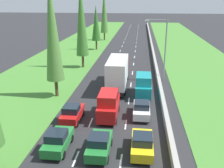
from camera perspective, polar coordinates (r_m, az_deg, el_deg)
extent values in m
plane|color=#28282B|center=(62.33, 3.71, 7.96)|extent=(300.00, 300.00, 0.00)
cube|color=#478433|center=(64.17, -7.75, 8.16)|extent=(14.00, 140.00, 0.04)
cube|color=#478433|center=(63.31, 16.91, 7.37)|extent=(14.00, 140.00, 0.04)
cube|color=#9E9B93|center=(62.25, 9.02, 8.15)|extent=(0.44, 120.00, 0.85)
cube|color=white|center=(20.50, -8.19, -16.33)|extent=(0.14, 2.00, 0.01)
cube|color=white|center=(25.50, -4.84, -8.65)|extent=(0.14, 2.00, 0.01)
cube|color=white|center=(30.85, -2.70, -3.54)|extent=(0.14, 2.00, 0.01)
cube|color=white|center=(36.41, -1.22, 0.03)|extent=(0.14, 2.00, 0.01)
cube|color=white|center=(42.09, -0.14, 2.65)|extent=(0.14, 2.00, 0.01)
cube|color=white|center=(47.84, 0.69, 4.65)|extent=(0.14, 2.00, 0.01)
cube|color=white|center=(53.65, 1.34, 6.21)|extent=(0.14, 2.00, 0.01)
cube|color=white|center=(59.50, 1.87, 7.47)|extent=(0.14, 2.00, 0.01)
cube|color=white|center=(65.38, 2.30, 8.50)|extent=(0.14, 2.00, 0.01)
cube|color=white|center=(71.27, 2.67, 9.36)|extent=(0.14, 2.00, 0.01)
cube|color=white|center=(77.19, 2.98, 10.09)|extent=(0.14, 2.00, 0.01)
cube|color=white|center=(83.11, 3.24, 10.71)|extent=(0.14, 2.00, 0.01)
cube|color=white|center=(89.05, 3.48, 11.25)|extent=(0.14, 2.00, 0.01)
cube|color=white|center=(94.99, 3.68, 11.72)|extent=(0.14, 2.00, 0.01)
cube|color=white|center=(100.94, 3.86, 12.14)|extent=(0.14, 2.00, 0.01)
cube|color=white|center=(106.89, 4.02, 12.51)|extent=(0.14, 2.00, 0.01)
cube|color=white|center=(112.85, 4.17, 12.84)|extent=(0.14, 2.00, 0.01)
cube|color=white|center=(118.82, 4.30, 13.14)|extent=(0.14, 2.00, 0.01)
cube|color=white|center=(20.00, 2.03, -17.13)|extent=(0.14, 2.00, 0.01)
cube|color=white|center=(25.10, 3.12, -9.09)|extent=(0.14, 2.00, 0.01)
cube|color=white|center=(30.52, 3.81, -3.82)|extent=(0.14, 2.00, 0.01)
cube|color=white|center=(36.13, 4.29, -0.17)|extent=(0.14, 2.00, 0.01)
cube|color=white|center=(41.84, 4.63, 2.49)|extent=(0.14, 2.00, 0.01)
cube|color=white|center=(47.63, 4.89, 4.51)|extent=(0.14, 2.00, 0.01)
cube|color=white|center=(53.46, 5.10, 6.10)|extent=(0.14, 2.00, 0.01)
cube|color=white|center=(59.33, 5.27, 7.36)|extent=(0.14, 2.00, 0.01)
cube|color=white|center=(65.22, 5.40, 8.41)|extent=(0.14, 2.00, 0.01)
cube|color=white|center=(71.13, 5.52, 9.27)|extent=(0.14, 2.00, 0.01)
cube|color=white|center=(77.05, 5.62, 10.01)|extent=(0.14, 2.00, 0.01)
cube|color=white|center=(82.99, 5.70, 10.64)|extent=(0.14, 2.00, 0.01)
cube|color=white|center=(88.93, 5.77, 11.18)|extent=(0.14, 2.00, 0.01)
cube|color=white|center=(94.88, 5.84, 11.66)|extent=(0.14, 2.00, 0.01)
cube|color=white|center=(100.84, 5.89, 12.08)|extent=(0.14, 2.00, 0.01)
cube|color=white|center=(106.80, 5.94, 12.45)|extent=(0.14, 2.00, 0.01)
cube|color=white|center=(112.76, 5.99, 12.79)|extent=(0.14, 2.00, 0.01)
cube|color=white|center=(118.73, 6.03, 13.09)|extent=(0.14, 2.00, 0.01)
cube|color=#237A33|center=(21.49, -12.04, -12.56)|extent=(1.68, 3.90, 0.76)
cube|color=#19232D|center=(20.89, -12.42, -11.34)|extent=(1.52, 1.60, 0.64)
cylinder|color=black|center=(22.89, -12.87, -11.64)|extent=(0.22, 0.64, 0.64)
cylinder|color=black|center=(22.46, -9.12, -12.01)|extent=(0.22, 0.64, 0.64)
cylinder|color=black|center=(20.98, -15.05, -14.90)|extent=(0.22, 0.64, 0.64)
cylinder|color=black|center=(20.52, -10.94, -15.41)|extent=(0.22, 0.64, 0.64)
cube|color=yellow|center=(20.75, 6.80, -13.48)|extent=(1.68, 3.90, 0.76)
cube|color=#19232D|center=(20.13, 6.88, -12.25)|extent=(1.52, 1.60, 0.64)
cylinder|color=black|center=(21.98, 4.74, -12.56)|extent=(0.22, 0.64, 0.64)
cylinder|color=black|center=(22.01, 8.79, -12.69)|extent=(0.22, 0.64, 0.64)
cylinder|color=black|center=(19.96, 4.49, -16.17)|extent=(0.22, 0.64, 0.64)
cylinder|color=black|center=(19.99, 9.03, -16.31)|extent=(0.22, 0.64, 0.64)
cube|color=#237A33|center=(20.57, -2.85, -13.68)|extent=(1.68, 3.90, 0.76)
cube|color=#19232D|center=(19.95, -3.03, -12.45)|extent=(1.52, 1.60, 0.64)
cylinder|color=black|center=(21.89, -4.33, -12.69)|extent=(0.22, 0.64, 0.64)
cylinder|color=black|center=(21.69, -0.28, -12.96)|extent=(0.22, 0.64, 0.64)
cylinder|color=black|center=(19.92, -5.66, -16.29)|extent=(0.22, 0.64, 0.64)
cylinder|color=black|center=(19.69, -1.14, -16.65)|extent=(0.22, 0.64, 0.64)
cube|color=white|center=(26.59, 6.67, -5.84)|extent=(1.68, 3.90, 0.76)
cube|color=#19232D|center=(26.03, 6.73, -4.72)|extent=(1.52, 1.60, 0.64)
cylinder|color=black|center=(27.85, 5.08, -5.46)|extent=(0.22, 0.64, 0.64)
cylinder|color=black|center=(27.87, 8.22, -5.57)|extent=(0.22, 0.64, 0.64)
cylinder|color=black|center=(25.66, 4.92, -7.68)|extent=(0.22, 0.64, 0.64)
cylinder|color=black|center=(25.68, 8.34, -7.79)|extent=(0.22, 0.64, 0.64)
cube|color=red|center=(26.14, -0.74, -5.38)|extent=(1.90, 4.90, 1.40)
cube|color=red|center=(25.38, -0.83, -3.09)|extent=(1.80, 3.10, 1.10)
cylinder|color=black|center=(27.91, -2.12, -5.34)|extent=(0.22, 0.64, 0.64)
cylinder|color=black|center=(27.72, 1.45, -5.50)|extent=(0.22, 0.64, 0.64)
cylinder|color=black|center=(25.21, -3.15, -8.15)|extent=(0.22, 0.64, 0.64)
cylinder|color=black|center=(25.00, 0.83, -8.36)|extent=(0.22, 0.64, 0.64)
cube|color=teal|center=(32.07, 7.03, -0.84)|extent=(1.90, 4.90, 1.40)
cube|color=teal|center=(31.39, 7.12, 1.13)|extent=(1.80, 3.10, 1.10)
cylinder|color=black|center=(33.74, 5.50, -1.04)|extent=(0.22, 0.64, 0.64)
cylinder|color=black|center=(33.76, 8.45, -1.15)|extent=(0.22, 0.64, 0.64)
cylinder|color=black|center=(30.90, 5.37, -2.95)|extent=(0.22, 0.64, 0.64)
cylinder|color=black|center=(30.93, 8.60, -3.06)|extent=(0.22, 0.64, 0.64)
cube|color=black|center=(35.12, 1.37, 0.34)|extent=(2.20, 9.40, 0.56)
cube|color=maroon|center=(38.12, 1.88, 4.23)|extent=(2.40, 2.20, 2.50)
cube|color=silver|center=(33.50, 1.23, 2.87)|extent=(2.44, 7.20, 3.30)
cylinder|color=black|center=(38.43, 0.15, 1.55)|extent=(0.22, 0.64, 0.64)
cylinder|color=black|center=(38.26, 3.48, 1.44)|extent=(0.22, 0.64, 0.64)
cylinder|color=black|center=(33.28, -0.89, -1.24)|extent=(0.22, 0.64, 0.64)
cylinder|color=black|center=(33.08, 2.96, -1.39)|extent=(0.22, 0.64, 0.64)
cylinder|color=black|center=(32.27, -1.14, -1.89)|extent=(0.22, 0.64, 0.64)
cylinder|color=black|center=(32.07, 2.84, -2.05)|extent=(0.22, 0.64, 0.64)
cube|color=red|center=(25.85, -8.93, -6.71)|extent=(1.68, 3.90, 0.76)
cube|color=#19232D|center=(25.29, -9.18, -5.57)|extent=(1.52, 1.60, 0.64)
cylinder|color=black|center=(27.26, -9.78, -6.24)|extent=(0.22, 0.64, 0.64)
cylinder|color=black|center=(26.89, -6.65, -6.44)|extent=(0.22, 0.64, 0.64)
cylinder|color=black|center=(25.19, -11.28, -8.54)|extent=(0.22, 0.64, 0.64)
cylinder|color=black|center=(24.79, -7.89, -8.81)|extent=(0.22, 0.64, 0.64)
cylinder|color=#4C3823|center=(32.33, -12.40, -0.84)|extent=(0.41, 0.41, 2.20)
cone|color=#4C7F38|center=(30.70, -13.38, 12.19)|extent=(2.17, 2.17, 12.50)
cylinder|color=#4C3823|center=(45.29, -6.57, 5.13)|extent=(0.41, 0.41, 2.20)
cone|color=#3D752D|center=(44.14, -6.94, 14.57)|extent=(2.17, 2.17, 12.70)
cylinder|color=#4C3823|center=(61.05, -3.53, 8.78)|extent=(0.39, 0.39, 2.20)
cone|color=#2D6623|center=(60.37, -3.63, 13.58)|extent=(2.06, 2.06, 8.07)
cylinder|color=#4C3823|center=(74.96, -1.72, 10.69)|extent=(0.41, 0.41, 2.20)
cone|color=#4C7F38|center=(74.27, -1.77, 16.34)|extent=(2.17, 2.17, 12.57)
cylinder|color=gray|center=(37.58, 11.92, 7.33)|extent=(0.20, 0.20, 9.00)
cylinder|color=gray|center=(36.88, 10.16, 14.06)|extent=(2.80, 0.12, 0.12)
cube|color=silver|center=(36.83, 7.91, 14.01)|extent=(0.60, 0.28, 0.20)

